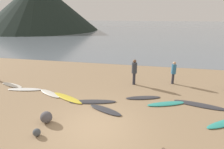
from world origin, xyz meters
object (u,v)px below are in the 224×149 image
object	(u,v)px
surfboard_3	(67,98)
surfboard_7	(166,104)
surfboard_2	(50,93)
person_1	(174,71)
surfboard_4	(92,102)
surfboard_5	(105,110)
beach_rock_near	(37,132)
surfboard_6	(143,98)
surfboard_1	(25,89)
beach_rock_far	(46,117)
surfboard_8	(200,105)
person_0	(134,70)
surfboard_0	(12,85)

from	to	relation	value
surfboard_3	surfboard_7	distance (m)	5.63
surfboard_2	person_1	distance (m)	8.32
surfboard_2	surfboard_4	size ratio (longest dim) A/B	0.72
surfboard_5	beach_rock_near	bearing A→B (deg)	-106.76
surfboard_6	beach_rock_near	xyz separation A→B (m)	(-4.03, -4.46, 0.12)
surfboard_6	person_1	world-z (taller)	person_1
surfboard_1	person_1	distance (m)	10.01
surfboard_5	beach_rock_far	distance (m)	2.85
surfboard_4	surfboard_8	world-z (taller)	surfboard_4
surfboard_2	surfboard_5	bearing A→B (deg)	9.27
person_0	beach_rock_near	distance (m)	7.42
surfboard_4	surfboard_6	bearing A→B (deg)	9.78
surfboard_7	surfboard_8	xyz separation A→B (m)	(1.75, 0.24, -0.01)
surfboard_3	surfboard_4	xyz separation A→B (m)	(1.59, -0.14, -0.01)
person_1	beach_rock_near	bearing A→B (deg)	20.47
surfboard_0	person_1	size ratio (longest dim) A/B	1.25
beach_rock_far	surfboard_7	bearing A→B (deg)	28.48
surfboard_0	surfboard_3	xyz separation A→B (m)	(4.60, -1.15, 0.02)
surfboard_6	surfboard_7	world-z (taller)	surfboard_7
surfboard_1	beach_rock_near	size ratio (longest dim) A/B	7.11
surfboard_5	surfboard_7	distance (m)	3.38
surfboard_2	beach_rock_near	xyz separation A→B (m)	(1.62, -3.89, 0.12)
surfboard_1	person_0	bearing A→B (deg)	9.70
surfboard_1	surfboard_8	bearing A→B (deg)	-9.92
surfboard_7	person_0	xyz separation A→B (m)	(-2.04, 2.66, 1.01)
surfboard_4	surfboard_6	size ratio (longest dim) A/B	1.29
surfboard_6	person_0	world-z (taller)	person_0
person_1	surfboard_5	bearing A→B (deg)	21.44
surfboard_1	beach_rock_far	size ratio (longest dim) A/B	4.21
surfboard_4	beach_rock_near	world-z (taller)	beach_rock_near
beach_rock_far	person_1	bearing A→B (deg)	46.22
surfboard_1	surfboard_2	world-z (taller)	surfboard_2
person_1	surfboard_0	bearing A→B (deg)	-16.70
surfboard_4	surfboard_7	distance (m)	4.07
surfboard_2	beach_rock_far	xyz separation A→B (m)	(1.48, -2.91, 0.23)
beach_rock_far	beach_rock_near	bearing A→B (deg)	-82.15
surfboard_6	beach_rock_near	bearing A→B (deg)	-149.21
surfboard_4	surfboard_8	bearing A→B (deg)	-4.16
surfboard_5	person_1	distance (m)	6.07
person_0	surfboard_2	bearing A→B (deg)	5.43
surfboard_3	surfboard_7	bearing A→B (deg)	30.07
surfboard_2	person_1	world-z (taller)	person_1
surfboard_6	person_1	xyz separation A→B (m)	(1.89, 2.83, 0.91)
surfboard_6	surfboard_7	xyz separation A→B (m)	(1.28, -0.53, 0.01)
surfboard_7	surfboard_0	bearing A→B (deg)	153.78
surfboard_4	surfboard_5	bearing A→B (deg)	-52.44
surfboard_5	beach_rock_far	world-z (taller)	beach_rock_far
surfboard_3	person_0	world-z (taller)	person_0
surfboard_1	beach_rock_far	distance (m)	4.65
surfboard_7	beach_rock_near	bearing A→B (deg)	-165.73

